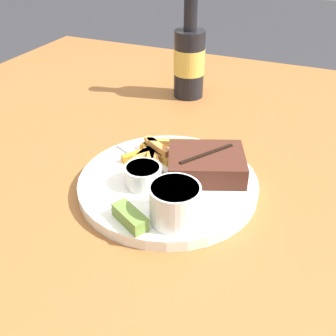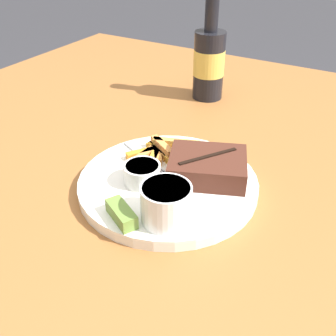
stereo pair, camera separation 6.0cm
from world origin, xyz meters
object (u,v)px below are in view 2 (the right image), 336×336
at_px(pickle_spear, 121,214).
at_px(beer_bottle, 209,61).
at_px(steak_portion, 207,166).
at_px(coleslaw_cup, 166,202).
at_px(dipping_sauce_cup, 142,173).
at_px(fork_utensil, 144,157).
at_px(dinner_plate, 168,183).

distance_m(pickle_spear, beer_bottle, 0.48).
bearing_deg(steak_portion, coleslaw_cup, -91.48).
relative_size(dipping_sauce_cup, pickle_spear, 0.93).
distance_m(steak_portion, fork_utensil, 0.11).
bearing_deg(beer_bottle, dipping_sauce_cup, -79.28).
relative_size(dipping_sauce_cup, fork_utensil, 0.45).
bearing_deg(coleslaw_cup, steak_portion, 88.52).
relative_size(dinner_plate, steak_portion, 1.94).
distance_m(dinner_plate, pickle_spear, 0.12).
bearing_deg(dipping_sauce_cup, coleslaw_cup, -36.93).
relative_size(coleslaw_cup, pickle_spear, 1.13).
height_order(dipping_sauce_cup, fork_utensil, dipping_sauce_cup).
distance_m(dinner_plate, steak_portion, 0.07).
height_order(dipping_sauce_cup, pickle_spear, dipping_sauce_cup).
bearing_deg(steak_portion, pickle_spear, -109.71).
bearing_deg(coleslaw_cup, dipping_sauce_cup, 143.07).
height_order(pickle_spear, fork_utensil, pickle_spear).
bearing_deg(coleslaw_cup, pickle_spear, -149.00).
relative_size(coleslaw_cup, fork_utensil, 0.55).
bearing_deg(pickle_spear, dinner_plate, 87.17).
bearing_deg(coleslaw_cup, fork_utensil, 133.68).
relative_size(steak_portion, coleslaw_cup, 2.10).
height_order(dinner_plate, steak_portion, steak_portion).
bearing_deg(fork_utensil, dipping_sauce_cup, -32.44).
distance_m(steak_portion, pickle_spear, 0.16).
bearing_deg(fork_utensil, dinner_plate, -0.00).
height_order(pickle_spear, beer_bottle, beer_bottle).
xyz_separation_m(steak_portion, pickle_spear, (-0.05, -0.15, -0.01)).
bearing_deg(fork_utensil, steak_portion, 29.15).
bearing_deg(beer_bottle, coleslaw_cup, -71.50).
distance_m(coleslaw_cup, pickle_spear, 0.06).
relative_size(coleslaw_cup, beer_bottle, 0.28).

